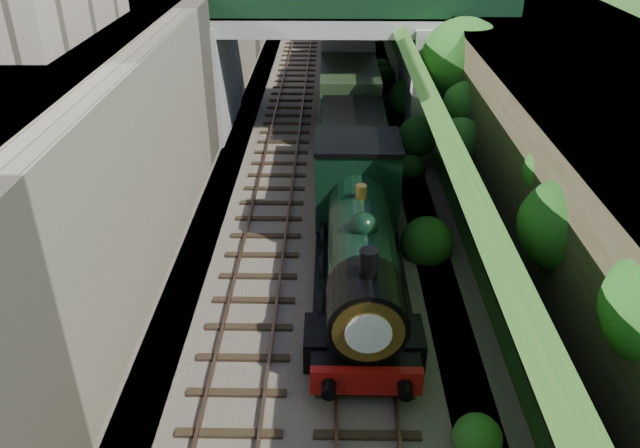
{
  "coord_description": "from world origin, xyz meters",
  "views": [
    {
      "loc": [
        0.28,
        -6.9,
        11.48
      ],
      "look_at": [
        0.0,
        9.56,
        2.33
      ],
      "focal_mm": 35.0,
      "sensor_mm": 36.0,
      "label": 1
    }
  ],
  "objects_px": {
    "road_bridge": "(344,50)",
    "tender": "(352,155)",
    "locomotive": "(360,242)",
    "tree": "(465,64)"
  },
  "relations": [
    {
      "from": "tender",
      "to": "road_bridge",
      "type": "bearing_deg",
      "value": 91.99
    },
    {
      "from": "road_bridge",
      "to": "tender",
      "type": "bearing_deg",
      "value": -88.01
    },
    {
      "from": "tree",
      "to": "tender",
      "type": "xyz_separation_m",
      "value": [
        -4.71,
        -2.72,
        -3.03
      ]
    },
    {
      "from": "road_bridge",
      "to": "locomotive",
      "type": "distance_m",
      "value": 14.9
    },
    {
      "from": "locomotive",
      "to": "tender",
      "type": "relative_size",
      "value": 1.7
    },
    {
      "from": "locomotive",
      "to": "tender",
      "type": "xyz_separation_m",
      "value": [
        -0.0,
        7.36,
        -0.27
      ]
    },
    {
      "from": "tree",
      "to": "locomotive",
      "type": "xyz_separation_m",
      "value": [
        -4.71,
        -10.09,
        -2.75
      ]
    },
    {
      "from": "road_bridge",
      "to": "tree",
      "type": "distance_m",
      "value": 6.83
    },
    {
      "from": "tree",
      "to": "tender",
      "type": "height_order",
      "value": "tree"
    },
    {
      "from": "locomotive",
      "to": "tender",
      "type": "height_order",
      "value": "locomotive"
    }
  ]
}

